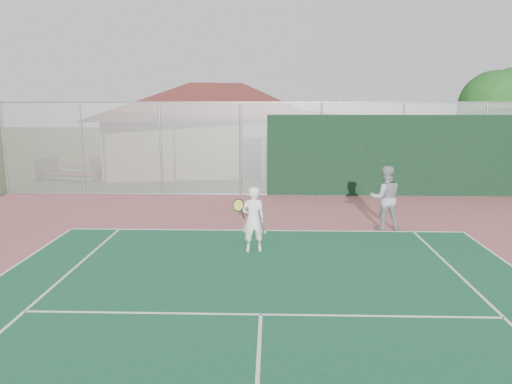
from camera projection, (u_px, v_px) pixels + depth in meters
back_fence at (324, 152)px, 18.56m from camera, size 20.08×0.11×3.53m
clubhouse at (220, 118)px, 25.69m from camera, size 13.23×9.98×5.19m
bleachers at (73, 168)px, 22.69m from camera, size 2.99×2.13×0.99m
tree at (497, 109)px, 20.50m from camera, size 3.49×3.31×4.87m
player_white_front at (253, 220)px, 11.92m from camera, size 0.85×0.72×1.59m
player_grey_back at (385, 198)px, 13.93m from camera, size 0.91×0.72×1.80m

